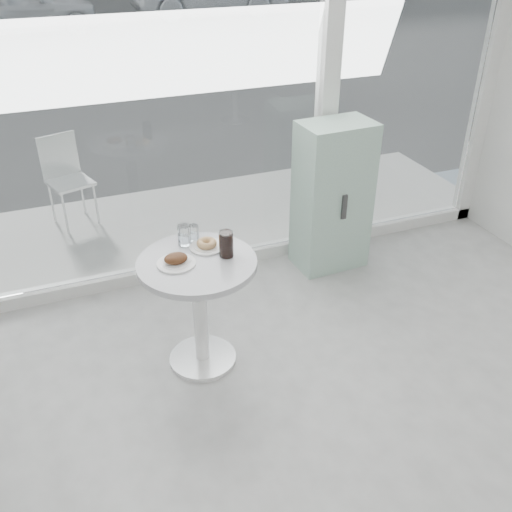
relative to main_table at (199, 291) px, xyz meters
name	(u,v)px	position (x,y,z in m)	size (l,w,h in m)	color
storefront	(225,53)	(0.57, 1.10, 1.16)	(5.00, 0.14, 3.00)	white
main_table	(199,291)	(0.00, 0.00, 0.00)	(0.72, 0.72, 0.77)	white
patio_deck	(195,221)	(0.50, 1.90, -0.53)	(5.60, 1.60, 0.05)	beige
street	(68,25)	(0.50, 14.10, -0.55)	(40.00, 24.00, 0.00)	#3A3A3A
mint_cabinet	(332,197)	(1.35, 0.81, 0.06)	(0.58, 0.41, 1.21)	#83A795
patio_chair	(66,174)	(-0.58, 2.29, -0.04)	(0.44, 0.44, 0.81)	white
car_white	(16,7)	(-0.69, 12.89, 0.08)	(1.50, 3.72, 1.27)	white
plate_fritter	(177,260)	(-0.12, 0.01, 0.25)	(0.23, 0.23, 0.07)	white
plate_donut	(207,245)	(0.10, 0.13, 0.24)	(0.22, 0.22, 0.05)	white
water_tumbler_a	(184,236)	(-0.01, 0.21, 0.28)	(0.08, 0.08, 0.13)	white
water_tumbler_b	(194,234)	(0.06, 0.25, 0.27)	(0.07, 0.07, 0.11)	white
cola_glass	(226,245)	(0.18, -0.01, 0.30)	(0.09, 0.09, 0.16)	white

